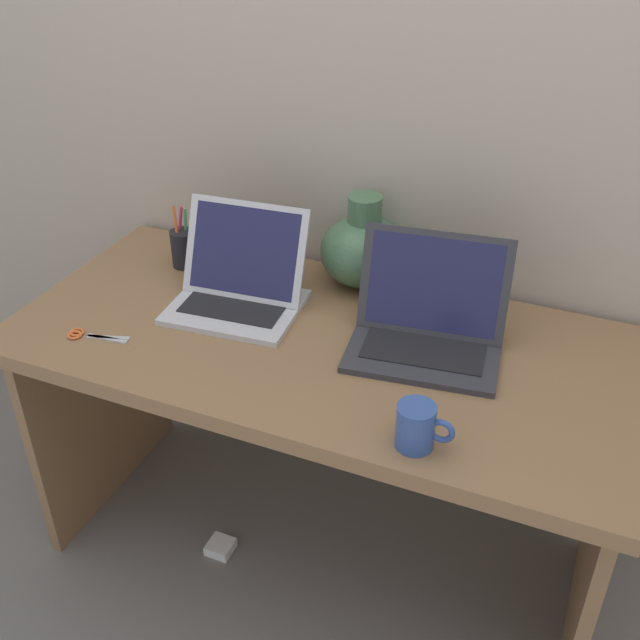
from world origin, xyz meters
TOP-DOWN VIEW (x-y plane):
  - ground_plane at (0.00, 0.00)m, footprint 6.00×6.00m
  - back_wall at (0.00, 0.38)m, footprint 4.40×0.04m
  - desk at (0.00, 0.00)m, footprint 1.46×0.69m
  - laptop_left at (-0.24, 0.07)m, footprint 0.33×0.28m
  - laptop_right at (0.23, 0.07)m, footprint 0.36×0.29m
  - green_vase at (0.00, 0.28)m, footprint 0.22×0.22m
  - coffee_mug at (0.31, -0.27)m, footprint 0.11×0.08m
  - pen_cup at (-0.47, 0.18)m, footprint 0.07×0.07m
  - scissors at (-0.50, -0.21)m, footprint 0.15×0.06m
  - power_brick at (-0.26, -0.11)m, footprint 0.07×0.07m

SIDE VIEW (x-z plane):
  - ground_plane at x=0.00m, z-range 0.00..0.00m
  - power_brick at x=-0.26m, z-range 0.00..0.03m
  - desk at x=0.00m, z-range 0.21..0.94m
  - scissors at x=-0.50m, z-range 0.73..0.74m
  - coffee_mug at x=0.31m, z-range 0.73..0.82m
  - pen_cup at x=-0.47m, z-range 0.70..0.87m
  - laptop_left at x=-0.24m, z-range 0.67..0.91m
  - laptop_right at x=0.23m, z-range 0.67..0.92m
  - green_vase at x=0.00m, z-range 0.71..0.95m
  - back_wall at x=0.00m, z-range 0.00..2.40m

